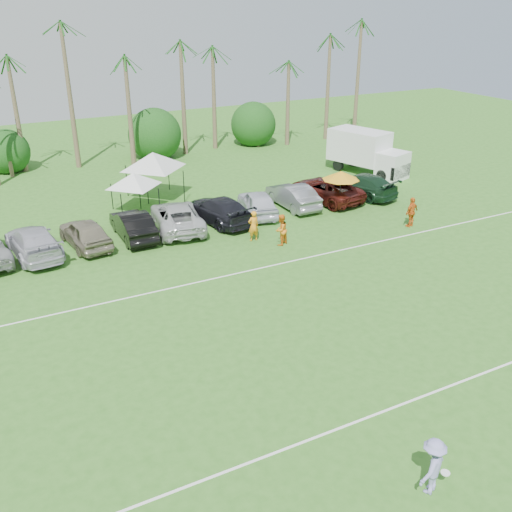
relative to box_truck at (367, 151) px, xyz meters
name	(u,v)px	position (x,y,z in m)	size (l,w,h in m)	color
ground	(371,472)	(-19.57, -25.98, -1.78)	(120.00, 120.00, 0.00)	#346E21
field_lines	(250,341)	(-19.57, -17.98, -1.78)	(80.00, 12.10, 0.01)	white
palm_tree_4	(24,77)	(-23.57, 12.02, 5.70)	(2.40, 2.40, 8.90)	brown
palm_tree_5	(76,63)	(-19.57, 12.02, 6.57)	(2.40, 2.40, 9.90)	brown
palm_tree_6	(126,49)	(-15.57, 12.02, 7.43)	(2.40, 2.40, 10.90)	brown
palm_tree_7	(172,36)	(-11.57, 12.02, 8.28)	(2.40, 2.40, 11.90)	brown
palm_tree_8	(228,66)	(-6.57, 12.02, 5.70)	(2.40, 2.40, 8.90)	brown
palm_tree_9	(278,53)	(-1.57, 12.02, 6.57)	(2.40, 2.40, 9.90)	brown
palm_tree_10	(324,42)	(3.43, 12.02, 7.43)	(2.40, 2.40, 10.90)	brown
palm_tree_11	(359,31)	(7.43, 12.02, 8.28)	(2.40, 2.40, 11.90)	brown
bush_tree_1	(7,152)	(-25.57, 13.02, 0.02)	(4.00, 4.00, 4.00)	brown
bush_tree_2	(153,136)	(-13.57, 13.02, 0.02)	(4.00, 4.00, 4.00)	brown
bush_tree_3	(253,126)	(-3.57, 13.02, 0.02)	(4.00, 4.00, 4.00)	brown
sideline_player_a	(253,226)	(-14.54, -8.45, -0.88)	(0.66, 0.43, 1.82)	orange
sideline_player_b	(281,230)	(-13.43, -9.71, -0.87)	(0.88, 0.69, 1.82)	orange
sideline_player_c	(412,212)	(-4.89, -10.91, -0.84)	(1.10, 0.46, 1.88)	#D35D17
box_truck	(367,151)	(0.00, 0.00, 0.00)	(4.28, 6.90, 3.33)	white
canopy_tent_left	(133,173)	(-19.21, -0.52, 0.87)	(3.83, 3.83, 3.10)	black
canopy_tent_right	(153,152)	(-17.19, 1.51, 1.54)	(4.79, 4.79, 3.88)	black
market_umbrella	(341,175)	(-7.20, -6.56, 0.66)	(2.45, 2.45, 2.73)	black
frisbee_player	(432,466)	(-18.55, -27.29, -0.87)	(1.34, 1.06, 1.82)	#918FCC
parked_car_3	(33,242)	(-26.16, -4.81, -0.98)	(2.25, 5.55, 1.61)	#BCBAC5
parked_car_4	(85,233)	(-23.39, -4.82, -0.98)	(1.90, 4.72, 1.61)	gray
parked_car_5	(133,225)	(-20.62, -4.83, -0.98)	(1.70, 4.89, 1.61)	black
parked_car_6	(177,217)	(-17.84, -4.69, -0.98)	(2.67, 5.79, 1.61)	silver
parked_car_7	(219,210)	(-15.07, -4.73, -0.98)	(2.25, 5.55, 1.61)	black
parked_car_8	(257,203)	(-12.29, -4.63, -0.98)	(1.90, 4.72, 1.61)	silver
parked_car_9	(293,196)	(-9.52, -4.44, -0.98)	(1.70, 4.89, 1.61)	slate
parked_car_10	(326,189)	(-6.75, -4.28, -0.98)	(2.67, 5.79, 1.61)	#501611
parked_car_11	(361,185)	(-3.97, -4.57, -0.98)	(2.25, 5.55, 1.61)	#17361F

